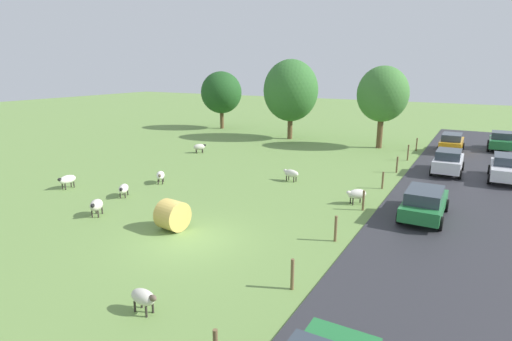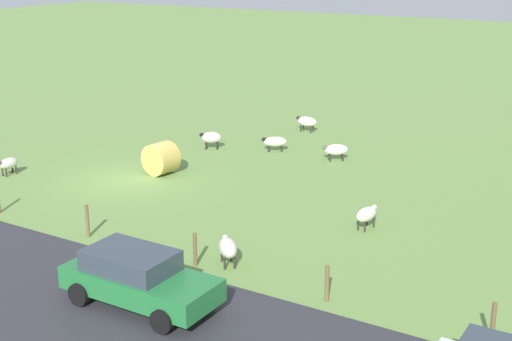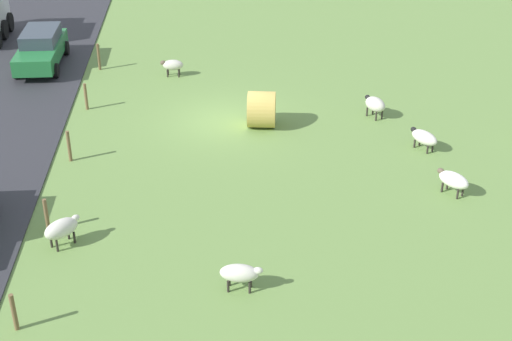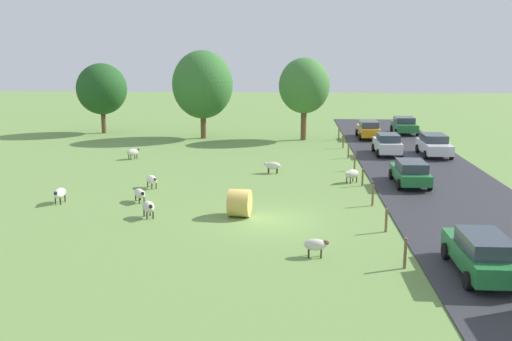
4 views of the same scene
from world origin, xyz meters
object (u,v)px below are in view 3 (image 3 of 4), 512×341
Objects in this scene: sheep_5 at (375,104)px; sheep_4 at (62,228)px; sheep_0 at (453,180)px; sheep_6 at (240,273)px; car_4 at (41,48)px; sheep_3 at (424,137)px; hay_bale_0 at (262,109)px; sheep_1 at (173,65)px.

sheep_4 is at bearing 36.96° from sheep_5.
sheep_4 reaches higher than sheep_0.
car_4 is (8.20, -17.12, 0.37)m from sheep_6.
car_4 is (15.19, -9.44, 0.41)m from sheep_3.
car_4 is (9.53, -7.07, 0.20)m from hay_bale_0.
sheep_4 reaches higher than sheep_1.
sheep_0 is at bearing 130.20° from sheep_1.
hay_bale_0 is at bearing 6.33° from sheep_5.
car_4 is at bearing -36.59° from hay_bale_0.
sheep_5 reaches higher than sheep_6.
sheep_6 is 0.26× the size of car_4.
sheep_0 is at bearing -147.47° from sheep_6.
hay_bale_0 is at bearing -97.49° from sheep_6.
sheep_5 is at bearing -173.67° from hay_bale_0.
hay_bale_0 is 0.30× the size of car_4.
sheep_1 is 0.86× the size of sheep_3.
sheep_0 is 6.17m from sheep_5.
sheep_3 is 3.10m from sheep_5.
sheep_5 is at bearing -67.61° from sheep_3.
sheep_0 is 0.84× the size of hay_bale_0.
sheep_5 is (1.18, -2.87, 0.08)m from sheep_3.
sheep_6 is (-4.99, 2.42, -0.04)m from sheep_4.
car_4 is at bearing -77.67° from sheep_4.
sheep_3 is 0.87× the size of hay_bale_0.
sheep_5 reaches higher than sheep_3.
sheep_5 reaches higher than sheep_1.
car_4 reaches higher than sheep_0.
sheep_0 is 1.12× the size of sheep_1.
sheep_0 is 0.98× the size of sheep_6.
sheep_4 is 0.25× the size of car_4.
sheep_0 is at bearing 101.92° from sheep_5.
sheep_1 is 0.88× the size of sheep_6.
sheep_6 is 10.14m from hay_bale_0.
sheep_4 is 1.03× the size of sheep_5.
sheep_3 is at bearing -132.28° from sheep_6.
sheep_6 reaches higher than sheep_3.
car_4 is at bearing -39.52° from sheep_0.
sheep_5 is 4.51m from hay_bale_0.
sheep_0 is at bearing 140.48° from car_4.
sheep_3 is at bearing -156.30° from sheep_4.
car_4 reaches higher than hay_bale_0.
sheep_6 is at bearing 47.72° from sheep_3.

